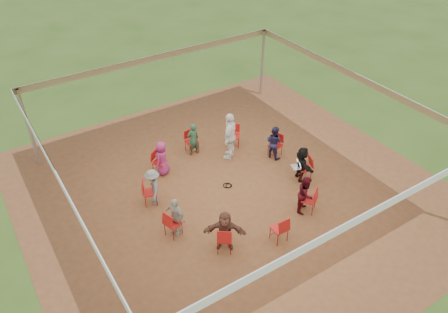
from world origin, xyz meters
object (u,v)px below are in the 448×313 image
chair_2 (234,136)px  chair_4 (160,162)px  person_seated_2 (193,139)px  person_seated_3 (162,158)px  person_seated_6 (225,230)px  cable_coil (228,186)px  chair_8 (279,229)px  chair_7 (225,239)px  chair_5 (150,192)px  person_seated_4 (153,187)px  chair_9 (309,200)px  chair_3 (192,142)px  person_seated_0 (302,164)px  person_seated_5 (175,216)px  standing_person (230,136)px  person_seated_1 (274,142)px  laptop (297,165)px  person_seated_7 (306,194)px  chair_1 (275,145)px  chair_0 (305,168)px  chair_6 (173,223)px

chair_2 → chair_4: 3.10m
person_seated_2 → person_seated_3: bearing=18.0°
person_seated_6 → cable_coil: 2.81m
chair_8 → chair_7: bearing=162.0°
chair_2 → chair_8: size_ratio=1.00×
chair_5 → person_seated_4: (0.11, -0.04, 0.20)m
person_seated_3 → chair_9: bearing=90.0°
chair_3 → person_seated_3: 1.61m
person_seated_4 → cable_coil: 2.59m
chair_5 → person_seated_2: (2.53, 1.67, 0.20)m
person_seated_0 → person_seated_5: (-4.79, 0.06, 0.00)m
person_seated_4 → person_seated_5: (-0.02, -1.55, 0.00)m
standing_person → person_seated_1: bearing=107.1°
standing_person → chair_9: bearing=56.9°
laptop → person_seated_7: bearing=167.7°
chair_1 → chair_2: same height
standing_person → laptop: standing_person is taller
chair_2 → person_seated_0: bearing=142.2°
chair_5 → laptop: chair_5 is taller
person_seated_6 → chair_9: bearing=34.2°
cable_coil → chair_2: bearing=51.3°
person_seated_6 → laptop: bearing=55.3°
standing_person → chair_8: bearing=35.4°
chair_0 → person_seated_6: (-4.00, -1.17, 0.20)m
chair_7 → chair_9: 3.10m
chair_9 → person_seated_2: size_ratio=0.70×
person_seated_4 → standing_person: size_ratio=0.70×
chair_2 → chair_4: (-3.10, 0.04, 0.00)m
chair_5 → chair_7: 3.10m
person_seated_5 → chair_1: bearing=90.0°
chair_3 → standing_person: standing_person is taller
person_seated_6 → standing_person: 4.45m
chair_1 → person_seated_2: (-2.49, 1.73, 0.20)m
person_seated_7 → chair_4: bearing=90.0°
cable_coil → person_seated_0: bearing=-24.0°
chair_3 → chair_9: bearing=108.0°
chair_2 → person_seated_7: bearing=125.0°
chair_7 → person_seated_2: (1.60, 4.63, 0.20)m
chair_5 → cable_coil: (2.56, -0.62, -0.43)m
chair_0 → person_seated_2: (-2.47, 3.36, 0.20)m
person_seated_5 → chair_4: bearing=145.8°
person_seated_6 → laptop: 3.94m
chair_8 → person_seated_0: size_ratio=0.70×
chair_3 → person_seated_1: size_ratio=0.70×
person_seated_3 → person_seated_0: bearing=108.0°
person_seated_0 → chair_4: bearing=71.6°
chair_5 → standing_person: bearing=120.8°
chair_2 → person_seated_2: 1.61m
person_seated_0 → cable_coil: (-2.32, 1.03, -0.63)m
chair_5 → chair_6: same height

